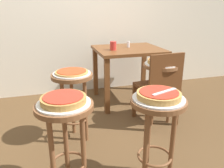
# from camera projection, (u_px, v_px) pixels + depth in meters

# --- Properties ---
(ground_plane) EXTENTS (6.00, 6.00, 0.00)m
(ground_plane) POSITION_uv_depth(u_px,v_px,m) (100.00, 146.00, 2.24)
(ground_plane) COLOR brown
(stool_foreground) EXTENTS (0.39, 0.39, 0.70)m
(stool_foreground) POSITION_uv_depth(u_px,v_px,m) (157.00, 122.00, 1.63)
(stool_foreground) COLOR brown
(stool_foreground) RESTS_ON ground_plane
(serving_plate_foreground) EXTENTS (0.36, 0.36, 0.01)m
(serving_plate_foreground) POSITION_uv_depth(u_px,v_px,m) (159.00, 98.00, 1.57)
(serving_plate_foreground) COLOR silver
(serving_plate_foreground) RESTS_ON stool_foreground
(pizza_foreground) EXTENTS (0.30, 0.30, 0.05)m
(pizza_foreground) POSITION_uv_depth(u_px,v_px,m) (159.00, 95.00, 1.56)
(pizza_foreground) COLOR tan
(pizza_foreground) RESTS_ON serving_plate_foreground
(stool_middle) EXTENTS (0.39, 0.39, 0.70)m
(stool_middle) POSITION_uv_depth(u_px,v_px,m) (66.00, 128.00, 1.56)
(stool_middle) COLOR brown
(stool_middle) RESTS_ON ground_plane
(serving_plate_middle) EXTENTS (0.36, 0.36, 0.01)m
(serving_plate_middle) POSITION_uv_depth(u_px,v_px,m) (64.00, 103.00, 1.49)
(serving_plate_middle) COLOR white
(serving_plate_middle) RESTS_ON stool_middle
(pizza_middle) EXTENTS (0.30, 0.30, 0.05)m
(pizza_middle) POSITION_uv_depth(u_px,v_px,m) (64.00, 99.00, 1.48)
(pizza_middle) COLOR #B78442
(pizza_middle) RESTS_ON serving_plate_middle
(stool_leftside) EXTENTS (0.39, 0.39, 0.70)m
(stool_leftside) POSITION_uv_depth(u_px,v_px,m) (73.00, 92.00, 2.20)
(stool_leftside) COLOR brown
(stool_leftside) RESTS_ON ground_plane
(serving_plate_leftside) EXTENTS (0.35, 0.35, 0.01)m
(serving_plate_leftside) POSITION_uv_depth(u_px,v_px,m) (72.00, 73.00, 2.14)
(serving_plate_leftside) COLOR silver
(serving_plate_leftside) RESTS_ON stool_leftside
(pizza_leftside) EXTENTS (0.31, 0.31, 0.02)m
(pizza_leftside) POSITION_uv_depth(u_px,v_px,m) (72.00, 72.00, 2.13)
(pizza_leftside) COLOR tan
(pizza_leftside) RESTS_ON serving_plate_leftside
(stool_rear) EXTENTS (0.39, 0.39, 0.70)m
(stool_rear) POSITION_uv_depth(u_px,v_px,m) (160.00, 80.00, 2.56)
(stool_rear) COLOR brown
(stool_rear) RESTS_ON ground_plane
(serving_plate_rear) EXTENTS (0.36, 0.36, 0.01)m
(serving_plate_rear) POSITION_uv_depth(u_px,v_px,m) (161.00, 64.00, 2.50)
(serving_plate_rear) COLOR silver
(serving_plate_rear) RESTS_ON stool_rear
(pizza_rear) EXTENTS (0.30, 0.30, 0.05)m
(pizza_rear) POSITION_uv_depth(u_px,v_px,m) (161.00, 61.00, 2.49)
(pizza_rear) COLOR #B78442
(pizza_rear) RESTS_ON serving_plate_rear
(dining_table) EXTENTS (0.89, 0.77, 0.76)m
(dining_table) POSITION_uv_depth(u_px,v_px,m) (128.00, 57.00, 3.12)
(dining_table) COLOR brown
(dining_table) RESTS_ON ground_plane
(cup_near_edge) EXTENTS (0.08, 0.08, 0.11)m
(cup_near_edge) POSITION_uv_depth(u_px,v_px,m) (113.00, 46.00, 2.93)
(cup_near_edge) COLOR red
(cup_near_edge) RESTS_ON dining_table
(condiment_shaker) EXTENTS (0.04, 0.04, 0.08)m
(condiment_shaker) POSITION_uv_depth(u_px,v_px,m) (128.00, 44.00, 3.13)
(condiment_shaker) COLOR white
(condiment_shaker) RESTS_ON dining_table
(wooden_chair) EXTENTS (0.43, 0.43, 0.85)m
(wooden_chair) POSITION_uv_depth(u_px,v_px,m) (159.00, 86.00, 2.53)
(wooden_chair) COLOR #5B3319
(wooden_chair) RESTS_ON ground_plane
(pizza_server_knife) EXTENTS (0.22, 0.09, 0.01)m
(pizza_server_knife) POSITION_uv_depth(u_px,v_px,m) (164.00, 92.00, 1.54)
(pizza_server_knife) COLOR silver
(pizza_server_knife) RESTS_ON pizza_foreground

